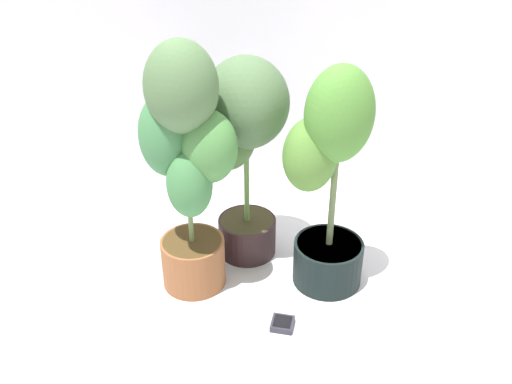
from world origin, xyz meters
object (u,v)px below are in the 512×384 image
potted_plant_center (241,135)px  potted_plant_front_right (328,175)px  potted_plant_front_left (187,157)px  hygrometer_box (282,324)px

potted_plant_center → potted_plant_front_right: bearing=-35.8°
potted_plant_front_left → potted_plant_front_right: potted_plant_front_left is taller
potted_plant_center → potted_plant_front_right: size_ratio=0.96×
potted_plant_front_right → potted_plant_center: bearing=144.2°
hygrometer_box → potted_plant_front_left: bearing=155.9°
potted_plant_front_left → hygrometer_box: 0.69m
potted_plant_front_right → potted_plant_front_left: bearing=177.3°
potted_plant_front_left → potted_plant_center: 0.28m
potted_plant_front_right → hygrometer_box: bearing=-126.3°
potted_plant_front_left → potted_plant_center: potted_plant_front_left is taller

